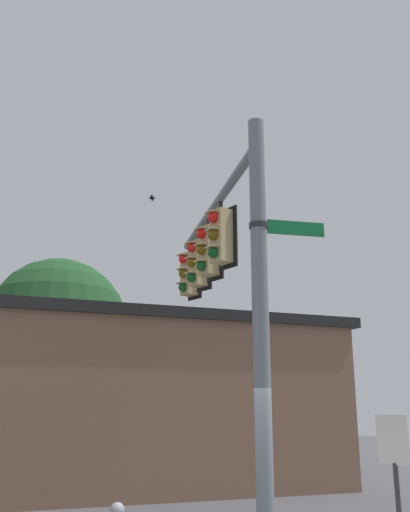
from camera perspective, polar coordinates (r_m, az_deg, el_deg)
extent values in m
cylinder|color=slate|center=(8.50, 5.51, -7.20)|extent=(0.25, 0.25, 6.66)
cylinder|color=slate|center=(11.95, 0.87, 4.73)|extent=(5.41, 2.58, 0.17)
cylinder|color=black|center=(11.34, 1.57, 4.90)|extent=(0.08, 0.08, 0.18)
cube|color=tan|center=(11.15, 1.59, 1.92)|extent=(0.36, 0.30, 1.05)
sphere|color=red|center=(11.15, 0.82, 3.81)|extent=(0.22, 0.22, 0.22)
cube|color=tan|center=(11.17, 0.74, 4.31)|extent=(0.24, 0.20, 0.03)
sphere|color=brown|center=(11.04, 0.83, 2.09)|extent=(0.22, 0.22, 0.22)
cube|color=tan|center=(11.06, 0.74, 2.60)|extent=(0.24, 0.20, 0.03)
sphere|color=#0F4C19|center=(10.94, 0.83, 0.34)|extent=(0.22, 0.22, 0.22)
cube|color=tan|center=(10.96, 0.75, 0.86)|extent=(0.24, 0.20, 0.03)
cube|color=black|center=(11.25, 2.27, 1.77)|extent=(0.54, 0.03, 1.22)
cylinder|color=black|center=(12.34, 0.37, 3.23)|extent=(0.08, 0.08, 0.18)
cube|color=tan|center=(12.16, 0.37, 0.48)|extent=(0.36, 0.30, 1.05)
sphere|color=red|center=(12.15, -0.34, 2.21)|extent=(0.22, 0.22, 0.22)
cube|color=tan|center=(12.17, -0.42, 2.67)|extent=(0.24, 0.20, 0.03)
sphere|color=brown|center=(12.05, -0.34, 0.62)|extent=(0.22, 0.22, 0.22)
cube|color=tan|center=(12.06, -0.42, 1.09)|extent=(0.24, 0.20, 0.03)
sphere|color=#0F4C19|center=(11.96, -0.35, -0.99)|extent=(0.22, 0.22, 0.22)
cube|color=tan|center=(11.97, -0.42, -0.52)|extent=(0.24, 0.20, 0.03)
cube|color=black|center=(12.26, 1.01, 0.35)|extent=(0.54, 0.03, 1.22)
cylinder|color=black|center=(13.34, -0.66, 1.82)|extent=(0.08, 0.08, 0.18)
cube|color=tan|center=(13.18, -0.66, -0.74)|extent=(0.36, 0.30, 1.05)
sphere|color=red|center=(13.16, -1.32, 0.85)|extent=(0.22, 0.22, 0.22)
cube|color=tan|center=(13.18, -1.39, 1.28)|extent=(0.24, 0.20, 0.03)
sphere|color=brown|center=(13.07, -1.33, -0.62)|extent=(0.22, 0.22, 0.22)
cube|color=tan|center=(13.08, -1.40, -0.19)|extent=(0.24, 0.20, 0.03)
sphere|color=#0F4C19|center=(12.99, -1.34, -2.12)|extent=(0.22, 0.22, 0.22)
cube|color=tan|center=(13.00, -1.41, -1.68)|extent=(0.24, 0.20, 0.03)
cube|color=black|center=(13.27, -0.07, -0.85)|extent=(0.54, 0.03, 1.22)
cylinder|color=black|center=(14.36, -1.53, 0.60)|extent=(0.08, 0.08, 0.18)
cube|color=tan|center=(14.20, -1.55, -1.79)|extent=(0.36, 0.30, 1.05)
sphere|color=red|center=(14.18, -2.16, -0.31)|extent=(0.22, 0.22, 0.22)
cube|color=tan|center=(14.20, -2.22, 0.09)|extent=(0.24, 0.20, 0.03)
sphere|color=brown|center=(14.10, -2.18, -1.69)|extent=(0.22, 0.22, 0.22)
cube|color=tan|center=(14.11, -2.24, -1.28)|extent=(0.24, 0.20, 0.03)
sphere|color=#0F4C19|center=(14.02, -2.19, -3.08)|extent=(0.22, 0.22, 0.22)
cube|color=tan|center=(14.03, -2.25, -2.67)|extent=(0.24, 0.20, 0.03)
cube|color=black|center=(14.30, -0.99, -1.89)|extent=(0.54, 0.03, 1.22)
cube|color=#147238|center=(9.05, 8.91, 2.70)|extent=(0.41, 0.85, 0.22)
cube|color=white|center=(9.05, 8.95, 2.69)|extent=(0.39, 0.84, 0.04)
cylinder|color=#262626|center=(8.85, 5.26, 2.98)|extent=(0.29, 0.29, 0.08)
ellipsoid|color=black|center=(16.07, -5.22, 5.70)|extent=(0.17, 0.20, 0.06)
cube|color=black|center=(16.05, -5.23, 5.76)|extent=(0.23, 0.20, 0.07)
cube|color=black|center=(16.09, -5.21, 5.71)|extent=(0.23, 0.19, 0.08)
cube|color=brown|center=(18.16, -9.19, -14.46)|extent=(9.60, 14.23, 4.60)
cube|color=#193F1E|center=(21.53, -11.10, -13.82)|extent=(4.19, 11.53, 0.30)
cube|color=black|center=(18.34, -8.88, -6.79)|extent=(9.99, 14.80, 0.30)
cylinder|color=#4C3823|center=(20.97, -14.96, -16.03)|extent=(0.32, 0.32, 3.27)
sphere|color=#1E4C23|center=(21.15, -14.35, -6.91)|extent=(4.94, 4.94, 4.94)
sphere|color=#99999E|center=(9.89, -8.62, -23.43)|extent=(0.23, 0.23, 0.23)
cylinder|color=#333333|center=(10.18, 18.51, -22.68)|extent=(0.08, 0.08, 1.40)
cube|color=silver|center=(10.08, 18.00, -16.78)|extent=(0.60, 0.04, 0.76)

